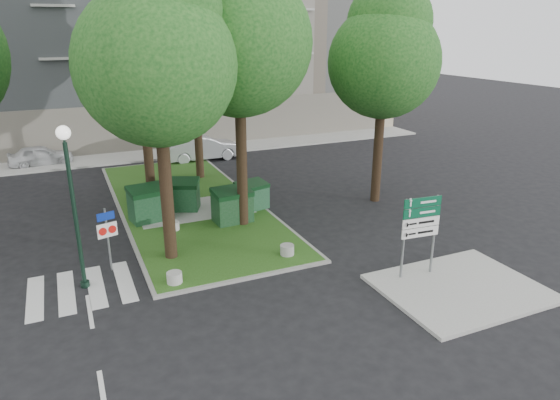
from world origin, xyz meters
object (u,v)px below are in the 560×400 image
litter_bin (230,193)px  car_silver (203,148)px  tree_median_far (193,20)px  bollard_mid (173,225)px  traffic_sign_pole (107,231)px  tree_median_near_right (240,27)px  dumpster_d (252,196)px  tree_median_near_left (158,50)px  street_lamp (71,190)px  bollard_right (287,250)px  bollard_left (174,278)px  directional_sign (420,224)px  car_white (41,155)px  tree_street_right (385,51)px  dumpster_b (182,195)px  dumpster_c (232,205)px  dumpster_a (149,204)px  tree_median_mid (141,52)px

litter_bin → car_silver: 8.58m
tree_median_far → car_silver: size_ratio=2.49×
bollard_mid → traffic_sign_pole: size_ratio=0.22×
tree_median_near_right → dumpster_d: size_ratio=7.24×
tree_median_near_right → traffic_sign_pole: (-5.68, -2.05, -6.52)m
tree_median_near_left → street_lamp: (-3.10, -0.92, -3.99)m
tree_median_near_left → bollard_right: tree_median_near_left is taller
bollard_mid → litter_bin: (3.34, 2.57, 0.16)m
litter_bin → street_lamp: size_ratio=0.13×
bollard_left → traffic_sign_pole: 2.91m
tree_median_far → directional_sign: tree_median_far is taller
tree_median_near_left → car_white: 18.09m
tree_median_near_left → car_silver: size_ratio=2.20×
tree_street_right → dumpster_d: 8.78m
tree_median_near_right → traffic_sign_pole: 8.89m
tree_median_near_left → dumpster_b: 8.17m
tree_street_right → dumpster_c: bearing=-178.8°
dumpster_c → traffic_sign_pole: traffic_sign_pole is taller
traffic_sign_pole → car_silver: (7.09, 13.57, -0.68)m
bollard_right → litter_bin: 6.63m
bollard_mid → street_lamp: street_lamp is taller
dumpster_a → dumpster_b: (1.60, 0.74, -0.05)m
dumpster_a → bollard_left: bearing=-102.3°
tree_median_mid → dumpster_c: 7.85m
dumpster_a → bollard_left: size_ratio=3.62×
tree_median_mid → tree_median_far: size_ratio=0.84×
tree_median_mid → litter_bin: (3.38, -1.49, -6.52)m
litter_bin → directional_sign: directional_sign is taller
dumpster_d → bollard_left: dumpster_d is taller
car_silver → litter_bin: bearing=171.6°
litter_bin → traffic_sign_pole: size_ratio=0.30×
tree_median_near_right → dumpster_a: 8.23m
directional_sign → tree_median_mid: bearing=125.1°
bollard_right → directional_sign: (3.30, -3.17, 1.64)m
tree_street_right → dumpster_a: (-10.62, 1.46, -6.13)m
tree_street_right → street_lamp: 14.50m
bollard_mid → traffic_sign_pole: bearing=-137.5°
dumpster_d → directional_sign: bearing=-85.5°
dumpster_c → bollard_right: bearing=-83.6°
dumpster_d → traffic_sign_pole: size_ratio=0.69×
tree_median_near_right → tree_median_mid: (-3.00, 4.50, -1.01)m
tree_median_far → bollard_right: bearing=-89.4°
tree_median_near_right → car_silver: (1.41, 11.52, -7.20)m
bollard_left → tree_median_far: bearing=70.4°
tree_median_near_left → dumpster_c: bearing=37.3°
dumpster_c → dumpster_a: bearing=149.1°
litter_bin → traffic_sign_pole: 7.96m
tree_median_far → dumpster_c: tree_median_far is taller
tree_street_right → bollard_mid: tree_street_right is taller
dumpster_a → dumpster_c: size_ratio=1.08×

